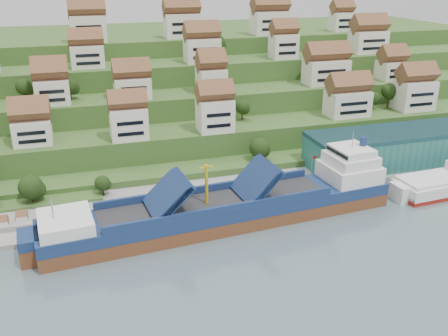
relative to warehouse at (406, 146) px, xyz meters
name	(u,v)px	position (x,y,z in m)	size (l,w,h in m)	color
ground	(260,218)	(-52.00, -17.00, -7.20)	(300.00, 300.00, 0.00)	slate
quay	(309,180)	(-32.00, -2.00, -6.10)	(180.00, 14.00, 2.20)	gray
pebble_beach	(5,227)	(-110.00, -5.00, -6.70)	(45.00, 20.00, 1.00)	gray
hillside	(172,84)	(-52.00, 86.55, 3.46)	(260.00, 128.00, 31.00)	#2D4C1E
hillside_village	(197,67)	(-51.49, 44.75, 17.68)	(155.17, 62.71, 29.16)	silver
hillside_trees	(178,109)	(-62.39, 26.29, 9.12)	(137.38, 62.13, 30.35)	#213913
warehouse	(406,146)	(0.00, 0.00, 0.00)	(60.00, 15.00, 10.00)	#276B63
flagpole	(312,168)	(-33.89, -7.00, -0.32)	(1.28, 0.16, 8.00)	gray
cargo_ship	(233,209)	(-58.82, -17.07, -3.73)	(83.60, 19.50, 18.44)	brown
second_ship	(446,183)	(0.54, -17.43, -4.81)	(27.86, 11.83, 7.91)	maroon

